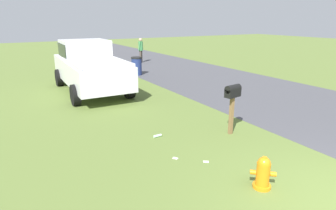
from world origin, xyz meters
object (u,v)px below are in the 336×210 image
Objects in this scene: mailbox at (233,95)px; trash_bin at (137,66)px; pickup_truck at (89,65)px; fire_hydrant at (263,173)px; pedestrian at (141,49)px.

mailbox is 1.37× the size of trash_bin.
pickup_truck is 3.93m from trash_bin.
fire_hydrant is 15.91m from pedestrian.
pedestrian is (12.96, -3.39, -0.09)m from mailbox.
trash_bin is 0.58× the size of pedestrian.
pickup_truck reaches higher than trash_bin.
mailbox is (2.25, -1.25, 0.77)m from fire_hydrant.
fire_hydrant is at bearing -174.44° from pickup_truck.
pedestrian is at bearing -24.10° from mailbox.
pickup_truck is at bearing 6.55° from mailbox.
trash_bin is 4.60m from pedestrian.
pedestrian is at bearing 24.74° from fire_hydrant.
fire_hydrant is at bearing 167.36° from trash_bin.
pickup_truck is at bearing 100.08° from pedestrian.
trash_bin is (2.25, -3.17, -0.61)m from pickup_truck.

